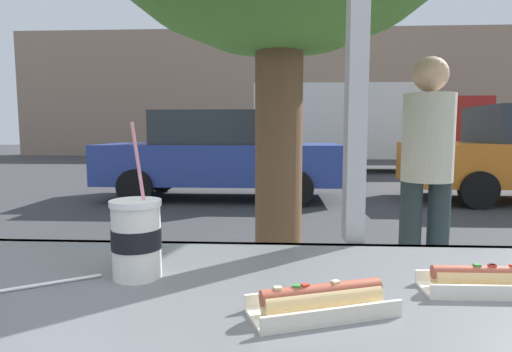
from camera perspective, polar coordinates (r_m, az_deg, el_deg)
The scene contains 10 objects.
ground_plane at distance 9.18m, azimuth 4.33°, elevation -2.12°, with size 60.00×60.00×0.00m, color #38383A.
sidewalk_strip at distance 2.96m, azimuth 7.15°, elevation -18.67°, with size 16.00×2.80×0.14m, color gray.
building_facade_far at distance 22.56m, azimuth 3.65°, elevation 10.98°, with size 28.00×1.20×6.47m, color gray.
soda_cup_left at distance 0.91m, azimuth -15.80°, elevation -7.98°, with size 0.10×0.10×0.32m.
hotdog_tray_near at distance 0.73m, azimuth 8.87°, elevation -16.22°, with size 0.26×0.17×0.05m.
hotdog_tray_far at distance 0.93m, azimuth 29.84°, elevation -12.11°, with size 0.28×0.09×0.05m.
loose_straw at distance 0.95m, azimuth -25.99°, elevation -12.87°, with size 0.01×0.01×0.19m, color white.
parked_car_blue at distance 8.21m, azimuth -4.83°, elevation 2.93°, with size 4.53×1.91×1.68m.
box_truck at distance 14.30m, azimuth 14.12°, elevation 6.81°, with size 7.16×2.44×2.75m.
pedestrian at distance 2.94m, azimuth 22.02°, elevation 1.15°, with size 0.32×0.32×1.63m.
Camera 1 is at (-0.21, -1.08, 1.31)m, focal length 29.68 mm.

